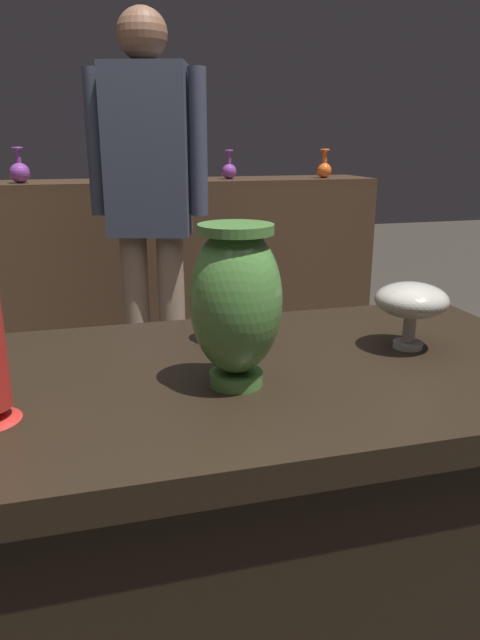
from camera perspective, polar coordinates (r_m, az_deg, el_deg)
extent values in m
cube|color=black|center=(1.26, 0.32, -23.00)|extent=(1.10, 0.59, 0.75)
cube|color=black|center=(1.05, 0.36, -6.00)|extent=(1.20, 0.64, 0.05)
cube|color=#422D1E|center=(3.22, -10.18, 3.99)|extent=(2.60, 0.40, 0.95)
cube|color=#422D1E|center=(3.15, -10.66, 12.81)|extent=(2.60, 0.40, 0.04)
cylinder|color=#477A38|center=(0.97, -0.39, -5.62)|extent=(0.09, 0.09, 0.02)
ellipsoid|color=#477A38|center=(0.93, -0.41, 1.86)|extent=(0.15, 0.15, 0.24)
cylinder|color=#477A38|center=(0.90, -0.42, 8.82)|extent=(0.12, 0.12, 0.02)
cylinder|color=gray|center=(1.18, 15.95, -2.30)|extent=(0.06, 0.06, 0.01)
cylinder|color=gray|center=(1.17, 16.08, -0.85)|extent=(0.02, 0.02, 0.05)
ellipsoid|color=gray|center=(1.16, 16.31, 1.88)|extent=(0.14, 0.14, 0.07)
cylinder|color=#477A38|center=(1.17, -0.50, -1.67)|extent=(0.07, 0.07, 0.02)
ellipsoid|color=#477A38|center=(1.15, -0.51, 2.53)|extent=(0.11, 0.11, 0.16)
cylinder|color=#477A38|center=(1.13, -0.52, 6.22)|extent=(0.08, 0.08, 0.01)
sphere|color=#7A388E|center=(3.07, -20.58, 13.21)|extent=(0.10, 0.10, 0.10)
cylinder|color=#7A388E|center=(3.06, -20.73, 14.64)|extent=(0.03, 0.03, 0.07)
torus|color=#7A388E|center=(3.06, -20.80, 15.33)|extent=(0.05, 0.05, 0.01)
sphere|color=#E55B1E|center=(3.32, 8.15, 14.17)|extent=(0.08, 0.08, 0.08)
cylinder|color=#E55B1E|center=(3.32, 8.21, 15.38)|extent=(0.03, 0.03, 0.07)
torus|color=#E55B1E|center=(3.32, 8.23, 16.01)|extent=(0.05, 0.05, 0.01)
sphere|color=#7A388E|center=(3.20, -1.07, 14.21)|extent=(0.08, 0.08, 0.08)
cylinder|color=#7A388E|center=(3.20, -1.08, 15.45)|extent=(0.02, 0.02, 0.07)
torus|color=#7A388E|center=(3.20, -1.08, 16.10)|extent=(0.05, 0.05, 0.01)
cylinder|color=gray|center=(3.13, -10.67, 13.27)|extent=(0.05, 0.05, 0.01)
ellipsoid|color=gray|center=(3.13, -10.72, 14.32)|extent=(0.07, 0.07, 0.10)
cylinder|color=gray|center=(3.13, -10.77, 15.21)|extent=(0.06, 0.06, 0.01)
cylinder|color=#846B56|center=(2.52, -6.54, -1.05)|extent=(0.11, 0.11, 0.82)
cylinder|color=#846B56|center=(2.54, -9.89, -1.00)|extent=(0.11, 0.11, 0.82)
cube|color=#333847|center=(2.41, -8.98, 15.80)|extent=(0.36, 0.27, 0.65)
sphere|color=brown|center=(2.44, -9.48, 25.69)|extent=(0.19, 0.19, 0.19)
cylinder|color=#333847|center=(2.38, -4.08, 16.73)|extent=(0.07, 0.07, 0.55)
cylinder|color=#333847|center=(2.45, -13.80, 16.31)|extent=(0.07, 0.07, 0.55)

